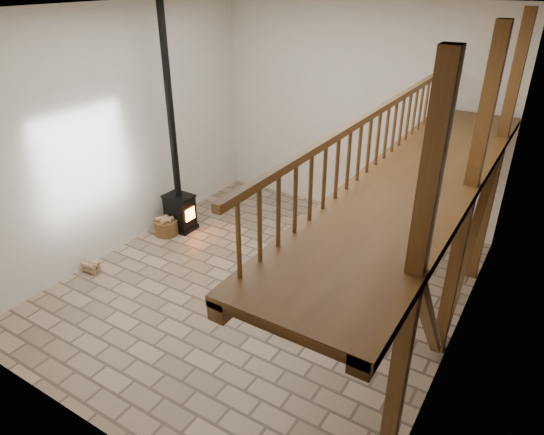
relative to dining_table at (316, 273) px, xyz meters
The scene contains 7 objects.
ground 1.12m from the dining_table, 165.09° to the right, with size 8.00×8.00×0.00m, color #9D8168.
room_shell 2.57m from the dining_table, 52.14° to the right, with size 7.02×8.02×5.01m.
rug 0.46m from the dining_table, 69.35° to the right, with size 3.00×2.50×0.02m, color tan.
dining_table is the anchor object (origin of this frame).
wood_stove 4.02m from the dining_table, behind, with size 0.68×0.53×5.00m.
log_basket 4.04m from the dining_table, behind, with size 0.54×0.54×0.45m.
log_stack 4.59m from the dining_table, 157.62° to the right, with size 0.35×0.26×0.22m.
Camera 1 is at (4.28, -6.58, 5.51)m, focal length 32.00 mm.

